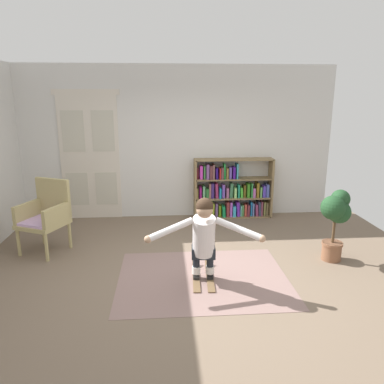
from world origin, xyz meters
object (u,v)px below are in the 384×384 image
object	(u,v)px
person_skier	(204,235)
skis_pair	(203,276)
wicker_chair	(46,214)
bookshelf	(231,192)
potted_plant	(336,215)

from	to	relation	value
person_skier	skis_pair	bearing A→B (deg)	86.64
skis_pair	wicker_chair	bearing A→B (deg)	154.76
bookshelf	potted_plant	world-z (taller)	bookshelf
wicker_chair	skis_pair	bearing A→B (deg)	-25.24
bookshelf	potted_plant	size ratio (longest dim) A/B	1.47
skis_pair	person_skier	bearing A→B (deg)	-93.36
bookshelf	wicker_chair	size ratio (longest dim) A/B	1.39
bookshelf	wicker_chair	distance (m)	3.40
bookshelf	person_skier	distance (m)	2.79
skis_pair	person_skier	size ratio (longest dim) A/B	0.57
potted_plant	person_skier	bearing A→B (deg)	-163.79
bookshelf	wicker_chair	bearing A→B (deg)	-155.54
wicker_chair	skis_pair	world-z (taller)	wicker_chair
skis_pair	person_skier	distance (m)	0.67
wicker_chair	skis_pair	distance (m)	2.60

